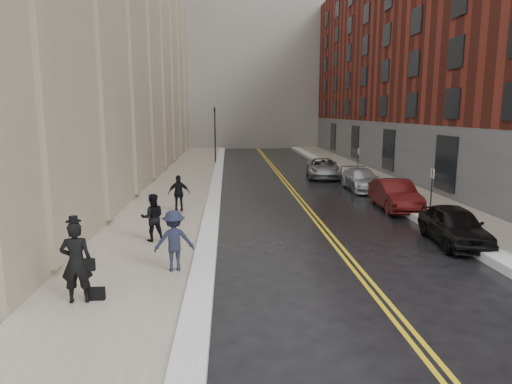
{
  "coord_description": "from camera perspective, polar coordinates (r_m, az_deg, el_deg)",
  "views": [
    {
      "loc": [
        -1.42,
        -12.11,
        4.78
      ],
      "look_at": [
        -0.32,
        5.89,
        1.6
      ],
      "focal_mm": 32.0,
      "sensor_mm": 36.0,
      "label": 1
    }
  ],
  "objects": [
    {
      "name": "sidewalk_left",
      "position": [
        28.66,
        -9.62,
        0.41
      ],
      "size": [
        4.0,
        64.0,
        0.15
      ],
      "primitive_type": "cube",
      "color": "gray",
      "rests_on": "ground"
    },
    {
      "name": "pedestrian_b",
      "position": [
        13.67,
        -10.2,
        -5.99
      ],
      "size": [
        1.25,
        0.84,
        1.8
      ],
      "primitive_type": "imported",
      "rotation": [
        0.0,
        0.0,
        3.3
      ],
      "color": "#1B2032",
      "rests_on": "sidewalk_left"
    },
    {
      "name": "snow_ridge_right",
      "position": [
        29.75,
        13.29,
        0.78
      ],
      "size": [
        0.85,
        60.8,
        0.3
      ],
      "primitive_type": "cube",
      "color": "white",
      "rests_on": "ground"
    },
    {
      "name": "car_silver_near",
      "position": [
        28.85,
        13.1,
        1.52
      ],
      "size": [
        1.84,
        4.52,
        1.31
      ],
      "primitive_type": "imported",
      "rotation": [
        0.0,
        0.0,
        -0.0
      ],
      "color": "#A7AAAE",
      "rests_on": "ground"
    },
    {
      "name": "car_maroon",
      "position": [
        23.56,
        16.98,
        -0.33
      ],
      "size": [
        1.72,
        4.5,
        1.46
      ],
      "primitive_type": "imported",
      "rotation": [
        0.0,
        0.0,
        -0.04
      ],
      "color": "#470C0C",
      "rests_on": "ground"
    },
    {
      "name": "sidewalk_right",
      "position": [
        30.35,
        16.63,
        0.66
      ],
      "size": [
        3.0,
        64.0,
        0.15
      ],
      "primitive_type": "cube",
      "color": "gray",
      "rests_on": "ground"
    },
    {
      "name": "lane_stripe_b",
      "position": [
        28.8,
        4.61,
        0.42
      ],
      "size": [
        0.12,
        64.0,
        0.01
      ],
      "primitive_type": "cube",
      "color": "gold",
      "rests_on": "ground"
    },
    {
      "name": "building_right",
      "position": [
        40.11,
        25.61,
        15.09
      ],
      "size": [
        14.0,
        50.0,
        18.0
      ],
      "primitive_type": "cube",
      "color": "maroon",
      "rests_on": "ground"
    },
    {
      "name": "tower_far_right",
      "position": [
        81.46,
        8.08,
        22.11
      ],
      "size": [
        22.0,
        18.0,
        44.0
      ],
      "primitive_type": "cube",
      "color": "slate",
      "rests_on": "ground"
    },
    {
      "name": "snow_ridge_left",
      "position": [
        28.5,
        -5.02,
        0.57
      ],
      "size": [
        0.7,
        60.8,
        0.26
      ],
      "primitive_type": "cube",
      "color": "white",
      "rests_on": "ground"
    },
    {
      "name": "traffic_signal",
      "position": [
        42.16,
        -5.15,
        7.66
      ],
      "size": [
        0.18,
        0.15,
        5.2
      ],
      "color": "black",
      "rests_on": "ground"
    },
    {
      "name": "ground",
      "position": [
        13.09,
        3.04,
        -11.42
      ],
      "size": [
        160.0,
        160.0,
        0.0
      ],
      "primitive_type": "plane",
      "color": "black",
      "rests_on": "ground"
    },
    {
      "name": "parking_sign_near",
      "position": [
        22.43,
        21.11,
        0.55
      ],
      "size": [
        0.06,
        0.35,
        2.23
      ],
      "color": "black",
      "rests_on": "ground"
    },
    {
      "name": "car_black",
      "position": [
        18.18,
        23.55,
        -3.83
      ],
      "size": [
        2.03,
        4.23,
        1.39
      ],
      "primitive_type": "imported",
      "rotation": [
        0.0,
        0.0,
        -0.1
      ],
      "color": "black",
      "rests_on": "ground"
    },
    {
      "name": "pedestrian_a",
      "position": [
        16.9,
        -12.79,
        -3.12
      ],
      "size": [
        0.96,
        0.82,
        1.73
      ],
      "primitive_type": "imported",
      "rotation": [
        0.0,
        0.0,
        3.35
      ],
      "color": "black",
      "rests_on": "sidewalk_left"
    },
    {
      "name": "car_silver_far",
      "position": [
        33.88,
        8.41,
        2.97
      ],
      "size": [
        2.92,
        5.27,
        1.39
      ],
      "primitive_type": "imported",
      "rotation": [
        0.0,
        0.0,
        -0.13
      ],
      "color": "#919298",
      "rests_on": "ground"
    },
    {
      "name": "pedestrian_c",
      "position": [
        21.68,
        -9.6,
        -0.16
      ],
      "size": [
        1.04,
        0.52,
        1.72
      ],
      "primitive_type": "imported",
      "rotation": [
        0.0,
        0.0,
        3.24
      ],
      "color": "black",
      "rests_on": "sidewalk_left"
    },
    {
      "name": "lane_stripe_a",
      "position": [
        28.76,
        4.14,
        0.42
      ],
      "size": [
        0.12,
        64.0,
        0.01
      ],
      "primitive_type": "cube",
      "color": "gold",
      "rests_on": "ground"
    },
    {
      "name": "parking_sign_far",
      "position": [
        33.61,
        12.65,
        3.91
      ],
      "size": [
        0.06,
        0.35,
        2.23
      ],
      "color": "black",
      "rests_on": "ground"
    },
    {
      "name": "pedestrian_main",
      "position": [
        12.04,
        -21.55,
        -8.17
      ],
      "size": [
        0.79,
        0.57,
        2.04
      ],
      "primitive_type": "imported",
      "rotation": [
        0.0,
        0.0,
        3.25
      ],
      "color": "black",
      "rests_on": "sidewalk_left"
    }
  ]
}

